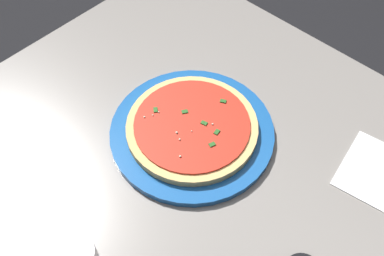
{
  "coord_description": "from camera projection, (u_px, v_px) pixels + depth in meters",
  "views": [
    {
      "loc": [
        -0.31,
        0.35,
        1.47
      ],
      "look_at": [
        0.05,
        -0.02,
        0.78
      ],
      "focal_mm": 41.73,
      "sensor_mm": 36.0,
      "label": 1
    }
  ],
  "objects": [
    {
      "name": "serving_plate",
      "position": [
        192.0,
        132.0,
        0.87
      ],
      "size": [
        0.32,
        0.32,
        0.01
      ],
      "primitive_type": "cylinder",
      "color": "#195199",
      "rests_on": "restaurant_table"
    },
    {
      "name": "pizza",
      "position": [
        192.0,
        127.0,
        0.86
      ],
      "size": [
        0.26,
        0.26,
        0.02
      ],
      "color": "#DBB26B",
      "rests_on": "serving_plate"
    },
    {
      "name": "restaurant_table",
      "position": [
        201.0,
        192.0,
        0.96
      ],
      "size": [
        0.99,
        0.85,
        0.76
      ],
      "color": "black",
      "rests_on": "ground_plane"
    },
    {
      "name": "napkin_folded_right",
      "position": [
        384.0,
        176.0,
        0.82
      ],
      "size": [
        0.17,
        0.17,
        0.0
      ],
      "primitive_type": "cube",
      "rotation": [
        0.0,
        0.0,
        0.15
      ],
      "color": "white",
      "rests_on": "restaurant_table"
    }
  ]
}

